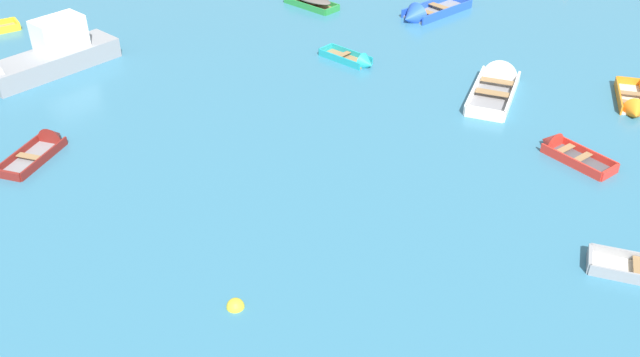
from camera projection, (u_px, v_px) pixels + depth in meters
name	position (u px, v px, depth m)	size (l,w,h in m)	color
rowboat_white_far_right	(498.00, 80.00, 28.17)	(3.70, 4.36, 1.39)	gray
motor_launch_grey_foreground_center	(44.00, 58.00, 28.80)	(6.00, 4.73, 2.40)	gray
rowboat_blue_cluster_inner	(422.00, 15.00, 34.36)	(4.43, 3.15, 1.29)	gray
rowboat_red_outer_left	(562.00, 149.00, 23.79)	(1.92, 2.85, 0.90)	#4C4C51
rowboat_orange_near_camera	(633.00, 106.00, 26.41)	(2.31, 3.15, 0.88)	beige
rowboat_turquoise_center	(357.00, 61.00, 29.88)	(2.17, 2.68, 0.82)	#99754C
rowboat_maroon_near_left	(46.00, 145.00, 24.05)	(2.34, 2.94, 0.94)	gray
mooring_buoy_midfield	(235.00, 307.00, 17.67)	(0.46, 0.46, 0.46)	yellow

